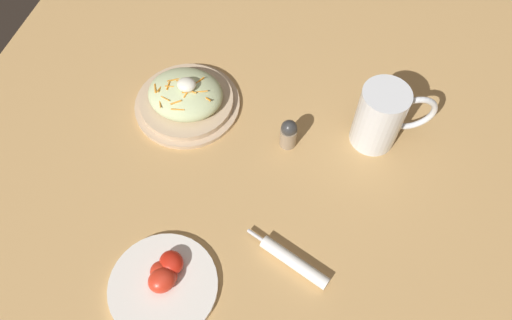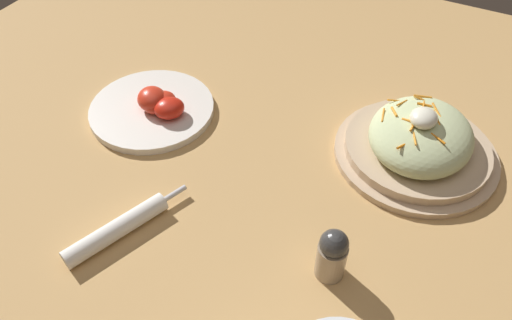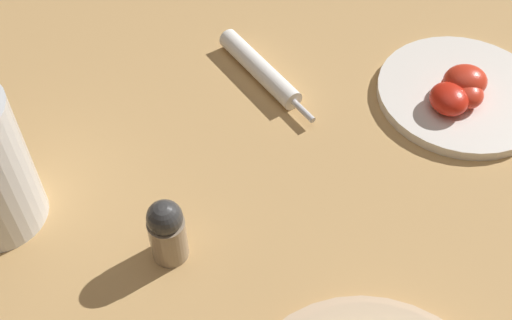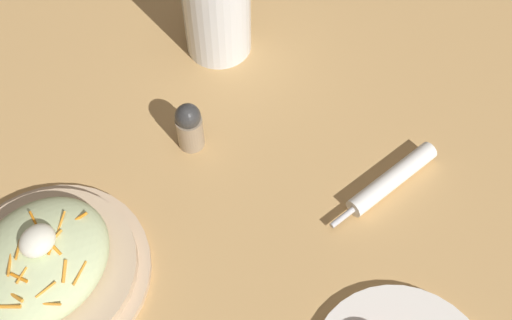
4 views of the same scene
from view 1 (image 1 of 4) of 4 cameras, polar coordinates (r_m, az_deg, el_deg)
ground_plane at (r=0.96m, az=1.20°, el=-3.42°), size 1.43×1.43×0.00m
salad_plate at (r=1.06m, az=-8.38°, el=7.40°), size 0.24×0.24×0.09m
beer_mug at (r=1.00m, az=14.68°, el=4.82°), size 0.16×0.10×0.15m
napkin_roll at (r=0.89m, az=4.53°, el=-12.07°), size 0.17×0.08×0.02m
tomato_plate at (r=0.89m, az=-11.02°, el=-14.21°), size 0.20×0.20×0.05m
salt_shaker at (r=0.99m, az=3.93°, el=3.19°), size 0.04×0.04×0.08m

